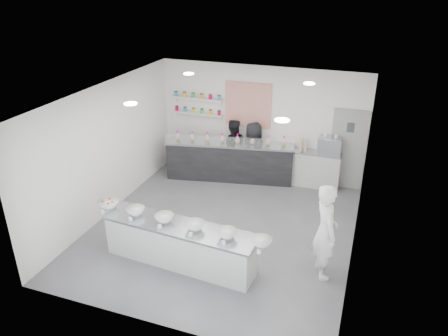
# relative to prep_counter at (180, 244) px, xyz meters

# --- Properties ---
(floor) EXTENTS (6.00, 6.00, 0.00)m
(floor) POSITION_rel_prep_counter_xyz_m (0.35, 1.39, -0.42)
(floor) COLOR #515156
(floor) RESTS_ON ground
(ceiling) EXTENTS (6.00, 6.00, 0.00)m
(ceiling) POSITION_rel_prep_counter_xyz_m (0.35, 1.39, 2.58)
(ceiling) COLOR white
(ceiling) RESTS_ON floor
(back_wall) EXTENTS (5.50, 0.00, 5.50)m
(back_wall) POSITION_rel_prep_counter_xyz_m (0.35, 4.39, 1.08)
(back_wall) COLOR white
(back_wall) RESTS_ON floor
(left_wall) EXTENTS (0.00, 6.00, 6.00)m
(left_wall) POSITION_rel_prep_counter_xyz_m (-2.40, 1.39, 1.08)
(left_wall) COLOR white
(left_wall) RESTS_ON floor
(right_wall) EXTENTS (0.00, 6.00, 6.00)m
(right_wall) POSITION_rel_prep_counter_xyz_m (3.10, 1.39, 1.08)
(right_wall) COLOR white
(right_wall) RESTS_ON floor
(back_door) EXTENTS (0.88, 0.04, 2.10)m
(back_door) POSITION_rel_prep_counter_xyz_m (2.65, 4.36, 0.63)
(back_door) COLOR gray
(back_door) RESTS_ON floor
(pattern_panel) EXTENTS (1.25, 0.03, 1.20)m
(pattern_panel) POSITION_rel_prep_counter_xyz_m (-0.00, 4.36, 1.53)
(pattern_panel) COLOR red
(pattern_panel) RESTS_ON back_wall
(jar_shelf_lower) EXTENTS (1.45, 0.22, 0.04)m
(jar_shelf_lower) POSITION_rel_prep_counter_xyz_m (-1.40, 4.29, 1.18)
(jar_shelf_lower) COLOR silver
(jar_shelf_lower) RESTS_ON back_wall
(jar_shelf_upper) EXTENTS (1.45, 0.22, 0.04)m
(jar_shelf_upper) POSITION_rel_prep_counter_xyz_m (-1.40, 4.29, 1.60)
(jar_shelf_upper) COLOR silver
(jar_shelf_upper) RESTS_ON back_wall
(preserve_jars) EXTENTS (1.45, 0.10, 0.56)m
(preserve_jars) POSITION_rel_prep_counter_xyz_m (-1.40, 4.27, 1.46)
(preserve_jars) COLOR #C9003F
(preserve_jars) RESTS_ON jar_shelf_lower
(downlight_0) EXTENTS (0.24, 0.24, 0.02)m
(downlight_0) POSITION_rel_prep_counter_xyz_m (-1.05, 0.39, 2.56)
(downlight_0) COLOR white
(downlight_0) RESTS_ON ceiling
(downlight_1) EXTENTS (0.24, 0.24, 0.02)m
(downlight_1) POSITION_rel_prep_counter_xyz_m (1.75, 0.39, 2.56)
(downlight_1) COLOR white
(downlight_1) RESTS_ON ceiling
(downlight_2) EXTENTS (0.24, 0.24, 0.02)m
(downlight_2) POSITION_rel_prep_counter_xyz_m (-1.05, 2.99, 2.56)
(downlight_2) COLOR white
(downlight_2) RESTS_ON ceiling
(downlight_3) EXTENTS (0.24, 0.24, 0.02)m
(downlight_3) POSITION_rel_prep_counter_xyz_m (1.75, 2.99, 2.56)
(downlight_3) COLOR white
(downlight_3) RESTS_ON ceiling
(prep_counter) EXTENTS (3.11, 0.93, 0.84)m
(prep_counter) POSITION_rel_prep_counter_xyz_m (0.00, 0.00, 0.00)
(prep_counter) COLOR silver
(prep_counter) RESTS_ON floor
(back_bar) EXTENTS (3.42, 1.26, 1.04)m
(back_bar) POSITION_rel_prep_counter_xyz_m (-0.31, 3.82, 0.10)
(back_bar) COLOR black
(back_bar) RESTS_ON floor
(sneeze_guard) EXTENTS (3.26, 0.66, 0.28)m
(sneeze_guard) POSITION_rel_prep_counter_xyz_m (-0.26, 3.53, 0.77)
(sneeze_guard) COLOR white
(sneeze_guard) RESTS_ON back_bar
(espresso_ledge) EXTENTS (1.27, 0.41, 0.95)m
(espresso_ledge) POSITION_rel_prep_counter_xyz_m (1.90, 4.17, 0.06)
(espresso_ledge) COLOR silver
(espresso_ledge) RESTS_ON floor
(espresso_machine) EXTENTS (0.58, 0.40, 0.44)m
(espresso_machine) POSITION_rel_prep_counter_xyz_m (2.21, 4.17, 0.75)
(espresso_machine) COLOR #93969E
(espresso_machine) RESTS_ON espresso_ledge
(cup_stacks) EXTENTS (0.24, 0.24, 0.31)m
(cup_stacks) POSITION_rel_prep_counter_xyz_m (1.56, 4.17, 0.68)
(cup_stacks) COLOR tan
(cup_stacks) RESTS_ON espresso_ledge
(prep_bowls) EXTENTS (3.65, 0.75, 0.15)m
(prep_bowls) POSITION_rel_prep_counter_xyz_m (0.00, 0.00, 0.49)
(prep_bowls) COLOR white
(prep_bowls) RESTS_ON prep_counter
(label_cards) EXTENTS (3.31, 0.04, 0.07)m
(label_cards) POSITION_rel_prep_counter_xyz_m (0.04, -0.51, 0.45)
(label_cards) COLOR white
(label_cards) RESTS_ON prep_counter
(cookie_bags) EXTENTS (2.91, 0.71, 0.26)m
(cookie_bags) POSITION_rel_prep_counter_xyz_m (-0.31, 3.82, 0.76)
(cookie_bags) COLOR pink
(cookie_bags) RESTS_ON back_bar
(woman_prep) EXTENTS (0.68, 0.80, 1.84)m
(woman_prep) POSITION_rel_prep_counter_xyz_m (2.61, 0.58, 0.50)
(woman_prep) COLOR white
(woman_prep) RESTS_ON floor
(staff_left) EXTENTS (0.93, 0.82, 1.60)m
(staff_left) POSITION_rel_prep_counter_xyz_m (-0.32, 4.07, 0.38)
(staff_left) COLOR black
(staff_left) RESTS_ON floor
(staff_right) EXTENTS (0.91, 0.75, 1.59)m
(staff_right) POSITION_rel_prep_counter_xyz_m (0.26, 4.07, 0.38)
(staff_right) COLOR black
(staff_right) RESTS_ON floor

